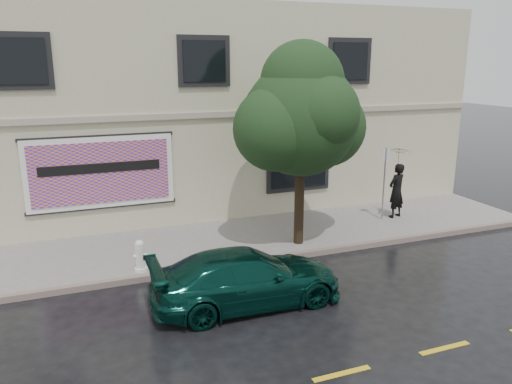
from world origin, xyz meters
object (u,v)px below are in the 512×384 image
object	(u,v)px
car	(247,278)
fire_hydrant	(140,256)
pedestrian	(396,191)
street_tree	(301,119)

from	to	relation	value
car	fire_hydrant	bearing A→B (deg)	40.81
pedestrian	fire_hydrant	bearing A→B (deg)	-7.01
pedestrian	fire_hydrant	distance (m)	8.74
street_tree	car	bearing A→B (deg)	-133.38
car	street_tree	xyz separation A→B (m)	(2.55, 2.70, 3.07)
car	pedestrian	bearing A→B (deg)	-60.16
car	street_tree	distance (m)	4.82
car	fire_hydrant	distance (m)	3.03
pedestrian	street_tree	size ratio (longest dim) A/B	0.36
car	street_tree	world-z (taller)	street_tree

